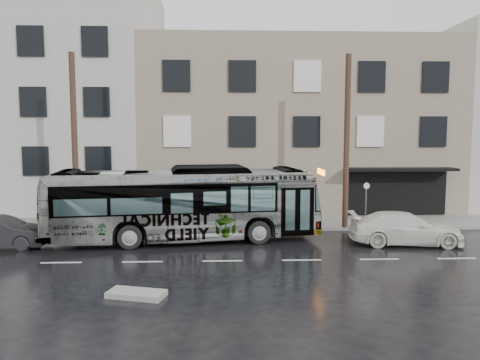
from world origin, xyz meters
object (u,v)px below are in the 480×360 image
object	(u,v)px
utility_pole_front	(347,142)
dark_sedan	(0,232)
bus	(184,204)
sign_post	(366,205)
utility_pole_rear	(75,142)
white_sedan	(405,228)

from	to	relation	value
utility_pole_front	dark_sedan	distance (m)	17.21
bus	dark_sedan	bearing A→B (deg)	90.47
utility_pole_front	bus	world-z (taller)	utility_pole_front
utility_pole_front	sign_post	distance (m)	3.48
utility_pole_rear	dark_sedan	distance (m)	5.66
utility_pole_rear	sign_post	bearing A→B (deg)	0.00
white_sedan	utility_pole_front	bearing A→B (deg)	36.67
utility_pole_front	white_sedan	size ratio (longest dim) A/B	1.76
bus	utility_pole_front	bearing A→B (deg)	-83.12
utility_pole_front	white_sedan	world-z (taller)	utility_pole_front
utility_pole_rear	white_sedan	world-z (taller)	utility_pole_rear
utility_pole_front	dark_sedan	xyz separation A→B (m)	(-16.44, -3.24, -3.94)
sign_post	dark_sedan	size ratio (longest dim) A/B	0.56
sign_post	white_sedan	xyz separation A→B (m)	(0.85, -3.27, -0.61)
utility_pole_front	sign_post	bearing A→B (deg)	0.00
sign_post	dark_sedan	world-z (taller)	sign_post
utility_pole_front	dark_sedan	world-z (taller)	utility_pole_front
bus	dark_sedan	distance (m)	8.27
utility_pole_rear	bus	world-z (taller)	utility_pole_rear
utility_pole_rear	white_sedan	bearing A→B (deg)	-11.57
bus	white_sedan	distance (m)	10.38
utility_pole_rear	sign_post	size ratio (longest dim) A/B	3.75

